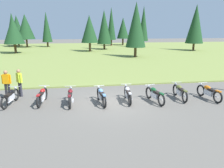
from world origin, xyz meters
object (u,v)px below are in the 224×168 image
(motorcycle_black, at_px, (10,97))
(rider_in_hivis_vest, at_px, (19,81))
(motorcycle_red, at_px, (42,96))
(rider_near_row_end, at_px, (7,82))
(motorcycle_silver, at_px, (128,94))
(motorcycle_sky_blue, at_px, (101,96))
(motorcycle_olive, at_px, (180,92))
(motorcycle_maroon, at_px, (70,96))
(motorcycle_british_green, at_px, (155,94))
(motorcycle_orange, at_px, (209,92))

(motorcycle_black, xyz_separation_m, rider_in_hivis_vest, (0.16, 1.46, 0.51))
(motorcycle_red, relative_size, rider_near_row_end, 1.26)
(motorcycle_silver, bearing_deg, motorcycle_red, 175.36)
(motorcycle_sky_blue, bearing_deg, motorcycle_olive, 1.64)
(rider_near_row_end, relative_size, rider_in_hivis_vest, 1.00)
(motorcycle_black, xyz_separation_m, motorcycle_sky_blue, (4.89, -0.55, 0.00))
(motorcycle_red, xyz_separation_m, rider_in_hivis_vest, (-1.51, 1.52, 0.51))
(motorcycle_maroon, height_order, rider_in_hivis_vest, rider_in_hivis_vest)
(motorcycle_sky_blue, distance_m, motorcycle_british_green, 2.99)
(motorcycle_olive, bearing_deg, motorcycle_sky_blue, -178.36)
(motorcycle_sky_blue, height_order, motorcycle_british_green, same)
(motorcycle_sky_blue, relative_size, motorcycle_orange, 1.00)
(motorcycle_black, bearing_deg, motorcycle_orange, -3.91)
(motorcycle_silver, distance_m, motorcycle_olive, 3.12)
(motorcycle_red, height_order, motorcycle_orange, same)
(motorcycle_red, distance_m, motorcycle_sky_blue, 3.25)
(motorcycle_olive, height_order, rider_in_hivis_vest, rider_in_hivis_vest)
(motorcycle_orange, bearing_deg, rider_in_hivis_vest, 168.56)
(rider_in_hivis_vest, bearing_deg, motorcycle_red, -45.15)
(motorcycle_maroon, height_order, motorcycle_olive, same)
(motorcycle_black, distance_m, motorcycle_sky_blue, 4.92)
(motorcycle_maroon, relative_size, motorcycle_olive, 1.00)
(motorcycle_olive, bearing_deg, rider_in_hivis_vest, 168.65)
(motorcycle_red, height_order, motorcycle_silver, same)
(motorcycle_orange, height_order, rider_near_row_end, rider_near_row_end)
(motorcycle_black, xyz_separation_m, motorcycle_silver, (6.39, -0.44, 0.00))
(rider_in_hivis_vest, bearing_deg, motorcycle_orange, -11.44)
(motorcycle_maroon, bearing_deg, motorcycle_sky_blue, -4.66)
(motorcycle_orange, relative_size, rider_in_hivis_vest, 1.25)
(motorcycle_silver, bearing_deg, rider_in_hivis_vest, 163.03)
(motorcycle_olive, distance_m, rider_in_hivis_vest, 9.55)
(rider_in_hivis_vest, bearing_deg, motorcycle_sky_blue, -23.04)
(motorcycle_black, height_order, rider_near_row_end, rider_near_row_end)
(motorcycle_sky_blue, bearing_deg, motorcycle_silver, 4.12)
(motorcycle_maroon, height_order, motorcycle_orange, same)
(motorcycle_black, distance_m, motorcycle_red, 1.67)
(motorcycle_sky_blue, height_order, rider_near_row_end, rider_near_row_end)
(motorcycle_sky_blue, distance_m, rider_in_hivis_vest, 5.16)
(motorcycle_sky_blue, bearing_deg, motorcycle_red, 171.30)
(motorcycle_sky_blue, relative_size, motorcycle_olive, 1.00)
(motorcycle_red, relative_size, motorcycle_orange, 1.00)
(motorcycle_olive, bearing_deg, motorcycle_black, 177.48)
(motorcycle_red, xyz_separation_m, motorcycle_olive, (7.84, -0.36, 0.00))
(motorcycle_maroon, bearing_deg, rider_near_row_end, 155.90)
(motorcycle_sky_blue, bearing_deg, motorcycle_black, 173.57)
(motorcycle_silver, relative_size, rider_in_hivis_vest, 1.26)
(motorcycle_orange, bearing_deg, motorcycle_olive, 168.08)
(motorcycle_black, distance_m, motorcycle_olive, 9.52)
(motorcycle_maroon, xyz_separation_m, motorcycle_british_green, (4.66, -0.34, 0.00))
(motorcycle_red, bearing_deg, motorcycle_olive, -2.63)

